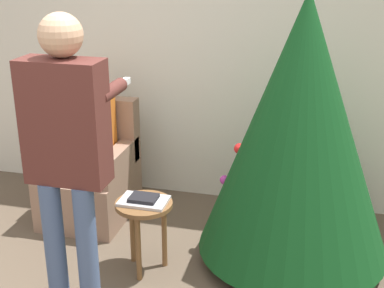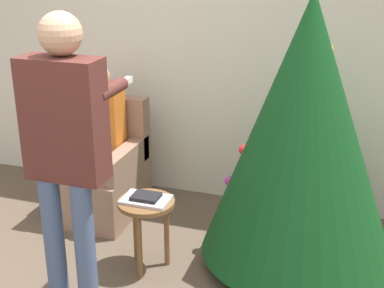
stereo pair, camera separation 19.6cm
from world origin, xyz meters
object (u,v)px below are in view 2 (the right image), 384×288
christmas_tree (304,131)px  person_standing (66,141)px  side_stool (147,213)px  person_seated (97,136)px  armchair (101,175)px

christmas_tree → person_standing: size_ratio=1.05×
person_standing → side_stool: person_standing is taller
person_standing → person_seated: bearing=111.1°
person_seated → side_stool: size_ratio=2.42×
armchair → side_stool: (0.69, -0.66, 0.10)m
person_seated → armchair: bearing=90.0°
armchair → person_standing: person_standing is taller
armchair → person_standing: bearing=-69.3°
armchair → side_stool: size_ratio=1.83×
armchair → person_standing: (0.44, -1.18, 0.76)m
armchair → person_standing: 1.47m
armchair → christmas_tree: bearing=-10.4°
christmas_tree → armchair: (-1.64, 0.30, -0.66)m
person_seated → person_standing: (0.44, -1.15, 0.41)m
christmas_tree → person_seated: christmas_tree is taller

